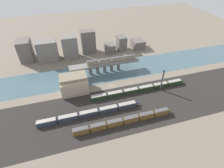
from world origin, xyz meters
TOP-DOWN VIEW (x-y plane):
  - ground_plane at (0.00, 0.00)m, footprint 400.00×400.00m
  - railbed_yard at (0.00, -24.00)m, footprint 280.00×42.00m
  - river_water at (0.00, 19.64)m, footprint 320.00×29.79m
  - bridge at (-0.00, 19.64)m, footprint 57.08×7.27m
  - train_on_bridge at (6.91, 19.64)m, footprint 43.24×2.71m
  - train_yard_near at (-2.09, -35.87)m, footprint 62.09×2.88m
  - train_yard_mid at (-19.84, -24.07)m, footprint 65.68×2.96m
  - train_yard_far at (18.58, -11.38)m, footprint 73.15×2.95m
  - warehouse_building at (-26.71, 2.73)m, footprint 18.95×14.89m
  - signal_tower at (33.30, -14.23)m, footprint 1.08×1.08m
  - city_block_far_left at (-63.09, 59.83)m, footprint 11.16×15.39m
  - city_block_left at (-44.03, 53.33)m, footprint 17.66×11.76m
  - city_block_center at (-24.01, 52.49)m, footprint 13.70×10.32m
  - city_block_right at (-6.05, 58.65)m, footprint 13.21×9.48m
  - city_block_far_right at (13.76, 53.16)m, footprint 9.12×10.93m
  - city_block_tall at (26.39, 54.45)m, footprint 8.22×10.98m
  - city_block_low at (44.26, 54.32)m, footprint 11.50×13.73m

SIDE VIEW (x-z plane):
  - ground_plane at x=0.00m, z-range 0.00..0.00m
  - river_water at x=0.00m, z-range 0.00..0.01m
  - railbed_yard at x=0.00m, z-range 0.00..0.01m
  - train_yard_far at x=18.58m, z-range -0.03..3.42m
  - train_yard_mid at x=-19.84m, z-range -0.04..3.56m
  - train_yard_near at x=-2.09m, z-range -0.03..4.09m
  - city_block_far_right at x=13.76m, z-range 0.00..8.05m
  - city_block_low at x=44.26m, z-range 0.00..8.12m
  - warehouse_building at x=-26.71m, z-range -0.32..12.67m
  - bridge at x=0.00m, z-range 2.35..11.34m
  - city_block_tall at x=26.39m, z-range 0.00..13.95m
  - signal_tower at x=33.30m, z-range -0.23..16.68m
  - city_block_left at x=-44.03m, z-range 0.00..18.72m
  - city_block_far_left at x=-63.09m, z-range 0.00..18.86m
  - city_block_center at x=-24.01m, z-range 0.00..20.73m
  - train_on_bridge at x=6.91m, z-range 8.94..12.41m
  - city_block_right at x=-6.05m, z-range 0.00..21.79m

